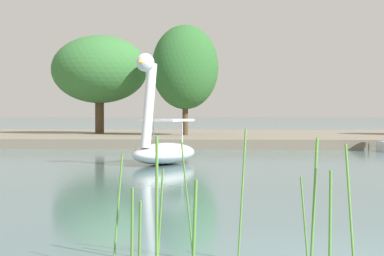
# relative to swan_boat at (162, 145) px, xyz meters

# --- Properties ---
(shore_bank_far) EXTENTS (113.61, 20.33, 0.48)m
(shore_bank_far) POSITION_rel_swan_boat_xyz_m (3.97, 19.89, -0.43)
(shore_bank_far) COLOR slate
(shore_bank_far) RESTS_ON ground_plane
(swan_boat) EXTENTS (2.75, 3.75, 3.67)m
(swan_boat) POSITION_rel_swan_boat_xyz_m (0.00, 0.00, 0.00)
(swan_boat) COLOR white
(swan_boat) RESTS_ON ground_plane
(tree_broadleaf_left) EXTENTS (5.10, 4.93, 6.31)m
(tree_broadleaf_left) POSITION_rel_swan_boat_xyz_m (-0.45, 16.46, 3.70)
(tree_broadleaf_left) COLOR #4C3823
(tree_broadleaf_left) RESTS_ON shore_bank_far
(tree_broadleaf_right) EXTENTS (5.97, 5.07, 6.05)m
(tree_broadleaf_right) POSITION_rel_swan_boat_xyz_m (-5.96, 19.20, 3.76)
(tree_broadleaf_right) COLOR #4C3823
(tree_broadleaf_right) RESTS_ON shore_bank_far
(reed_clump_foreground) EXTENTS (2.59, 1.22, 1.56)m
(reed_clump_foreground) POSITION_rel_swan_boat_xyz_m (2.41, -15.99, -0.04)
(reed_clump_foreground) COLOR #568E38
(reed_clump_foreground) RESTS_ON ground_plane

